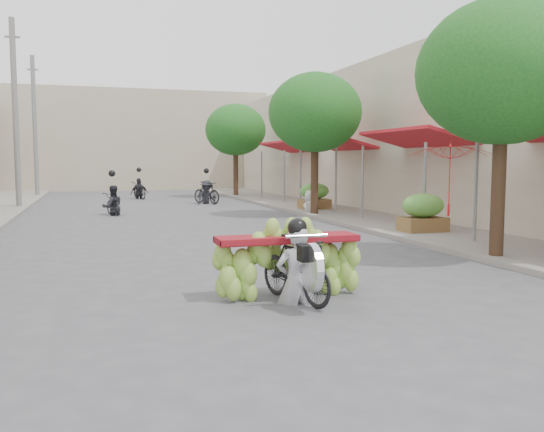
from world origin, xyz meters
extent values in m
plane|color=#535257|center=(0.00, 0.00, 0.00)|extent=(120.00, 120.00, 0.00)
cube|color=gray|center=(7.00, 15.00, 0.06)|extent=(4.00, 60.00, 0.12)
cube|color=#BCB39C|center=(12.00, 14.00, 3.00)|extent=(8.00, 40.00, 6.00)
cylinder|color=slate|center=(6.30, 5.90, 1.27)|extent=(0.08, 0.08, 2.55)
cube|color=#A91620|center=(7.12, 10.00, 2.75)|extent=(1.77, 4.20, 0.53)
cylinder|color=slate|center=(6.30, 8.10, 1.27)|extent=(0.08, 0.08, 2.55)
cylinder|color=slate|center=(6.30, 11.90, 1.27)|extent=(0.08, 0.08, 2.55)
cube|color=#A91620|center=(7.12, 16.00, 2.75)|extent=(1.77, 4.20, 0.53)
cylinder|color=slate|center=(6.30, 14.10, 1.27)|extent=(0.08, 0.08, 2.55)
cylinder|color=slate|center=(6.30, 17.90, 1.27)|extent=(0.08, 0.08, 2.55)
cube|color=#A91620|center=(7.12, 22.00, 2.75)|extent=(1.77, 4.20, 0.53)
cylinder|color=slate|center=(6.30, 20.10, 1.27)|extent=(0.08, 0.08, 2.55)
cylinder|color=slate|center=(6.30, 23.90, 1.27)|extent=(0.08, 0.08, 2.55)
cube|color=#B1A48C|center=(0.00, 38.00, 3.50)|extent=(20.00, 6.00, 7.00)
cylinder|color=slate|center=(-5.40, 21.00, 4.00)|extent=(0.24, 0.24, 8.00)
cube|color=slate|center=(-5.40, 21.00, 7.20)|extent=(0.60, 0.08, 0.08)
cylinder|color=slate|center=(-5.40, 30.00, 4.00)|extent=(0.24, 0.24, 8.00)
cube|color=slate|center=(-5.40, 30.00, 7.20)|extent=(0.60, 0.08, 0.08)
cylinder|color=#3A2719|center=(5.40, 4.00, 1.60)|extent=(0.28, 0.28, 3.20)
ellipsoid|color=#1F601D|center=(5.40, 4.00, 3.80)|extent=(3.40, 3.40, 2.90)
cylinder|color=#3A2719|center=(5.40, 14.00, 1.60)|extent=(0.28, 0.28, 3.20)
ellipsoid|color=#1F601D|center=(5.40, 14.00, 3.80)|extent=(3.40, 3.40, 2.90)
cylinder|color=#3A2719|center=(5.40, 26.00, 1.60)|extent=(0.28, 0.28, 3.20)
ellipsoid|color=#1F601D|center=(5.40, 26.00, 3.80)|extent=(3.40, 3.40, 2.90)
cube|color=brown|center=(6.20, 8.00, 0.37)|extent=(1.20, 0.80, 0.50)
ellipsoid|color=#5AA63E|center=(6.20, 8.00, 0.95)|extent=(1.20, 0.88, 0.66)
cube|color=brown|center=(6.20, 16.00, 0.37)|extent=(1.20, 0.80, 0.50)
ellipsoid|color=#5AA63E|center=(6.20, 16.00, 0.95)|extent=(1.20, 0.88, 0.66)
imported|color=black|center=(0.32, 2.01, 0.49)|extent=(0.92, 1.71, 0.97)
cylinder|color=silver|center=(0.32, 1.36, 0.62)|extent=(0.10, 0.66, 0.66)
cube|color=black|center=(0.32, 1.46, 0.80)|extent=(0.28, 0.22, 0.22)
cylinder|color=silver|center=(0.32, 1.56, 1.02)|extent=(0.60, 0.05, 0.05)
cube|color=maroon|center=(0.32, 2.36, 0.88)|extent=(2.14, 0.55, 0.10)
imported|color=#B4B3BB|center=(0.32, 1.96, 1.12)|extent=(0.59, 0.44, 1.65)
sphere|color=black|center=(0.32, 1.93, 1.92)|extent=(0.28, 0.28, 0.28)
imported|color=red|center=(5.83, 6.26, 2.51)|extent=(2.44, 2.44, 1.82)
imported|color=white|center=(5.77, 15.38, 0.89)|extent=(0.88, 0.82, 1.55)
imported|color=black|center=(-1.68, 16.77, 0.41)|extent=(0.88, 1.55, 0.82)
imported|color=#222429|center=(-1.68, 16.77, 1.12)|extent=(0.88, 0.66, 1.65)
sphere|color=black|center=(-1.68, 16.77, 1.58)|extent=(0.26, 0.26, 0.26)
imported|color=black|center=(2.82, 21.42, 0.54)|extent=(1.37, 1.85, 1.08)
imported|color=#222429|center=(2.82, 21.42, 1.12)|extent=(1.19, 1.00, 1.65)
sphere|color=black|center=(2.82, 21.42, 1.58)|extent=(0.26, 0.26, 0.26)
imported|color=black|center=(0.05, 26.08, 0.46)|extent=(1.00, 1.72, 0.91)
imported|color=#222429|center=(0.05, 26.08, 1.12)|extent=(1.07, 0.77, 1.65)
sphere|color=black|center=(0.05, 26.08, 1.58)|extent=(0.26, 0.26, 0.26)
camera|label=1|loc=(-2.46, -5.69, 2.03)|focal=38.00mm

